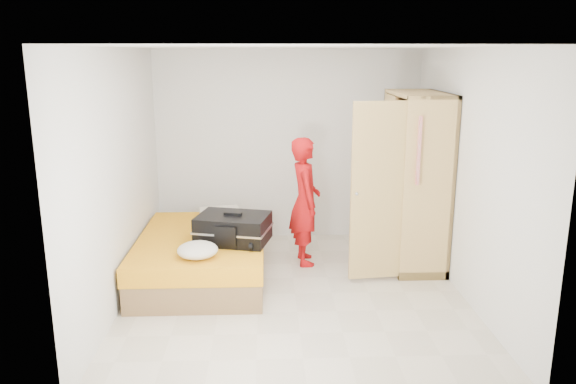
{
  "coord_description": "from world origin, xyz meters",
  "views": [
    {
      "loc": [
        -0.3,
        -5.64,
        2.55
      ],
      "look_at": [
        -0.05,
        0.56,
        1.0
      ],
      "focal_mm": 35.0,
      "sensor_mm": 36.0,
      "label": 1
    }
  ],
  "objects_px": {
    "bed": "(202,256)",
    "person": "(305,201)",
    "wardrobe": "(412,185)",
    "round_cushion": "(198,250)",
    "suitcase": "(233,228)"
  },
  "relations": [
    {
      "from": "person",
      "to": "wardrobe",
      "type": "bearing_deg",
      "value": -100.46
    },
    {
      "from": "suitcase",
      "to": "person",
      "type": "bearing_deg",
      "value": 51.24
    },
    {
      "from": "person",
      "to": "round_cushion",
      "type": "relative_size",
      "value": 3.75
    },
    {
      "from": "round_cushion",
      "to": "person",
      "type": "bearing_deg",
      "value": 43.6
    },
    {
      "from": "bed",
      "to": "suitcase",
      "type": "height_order",
      "value": "suitcase"
    },
    {
      "from": "bed",
      "to": "person",
      "type": "height_order",
      "value": "person"
    },
    {
      "from": "wardrobe",
      "to": "suitcase",
      "type": "xyz_separation_m",
      "value": [
        -2.12,
        -0.54,
        -0.35
      ]
    },
    {
      "from": "wardrobe",
      "to": "person",
      "type": "distance_m",
      "value": 1.3
    },
    {
      "from": "bed",
      "to": "wardrobe",
      "type": "xyz_separation_m",
      "value": [
        2.5,
        0.34,
        0.75
      ]
    },
    {
      "from": "suitcase",
      "to": "wardrobe",
      "type": "bearing_deg",
      "value": 28.36
    },
    {
      "from": "person",
      "to": "suitcase",
      "type": "height_order",
      "value": "person"
    },
    {
      "from": "bed",
      "to": "wardrobe",
      "type": "height_order",
      "value": "wardrobe"
    },
    {
      "from": "round_cushion",
      "to": "bed",
      "type": "bearing_deg",
      "value": 93.16
    },
    {
      "from": "wardrobe",
      "to": "person",
      "type": "height_order",
      "value": "wardrobe"
    },
    {
      "from": "bed",
      "to": "suitcase",
      "type": "bearing_deg",
      "value": -28.45
    }
  ]
}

